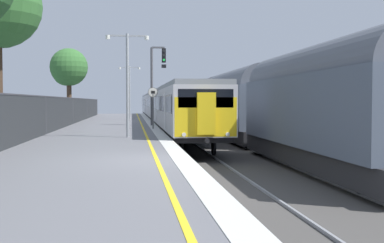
{
  "coord_description": "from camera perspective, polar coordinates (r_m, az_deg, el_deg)",
  "views": [
    {
      "loc": [
        -1.06,
        -14.0,
        1.68
      ],
      "look_at": [
        1.66,
        7.88,
        0.78
      ],
      "focal_mm": 45.51,
      "sensor_mm": 36.0,
      "label": 1
    }
  ],
  "objects": [
    {
      "name": "platform_lamp_mid",
      "position": [
        22.99,
        -7.57,
        5.4
      ],
      "size": [
        2.0,
        0.2,
        4.85
      ],
      "color": "#93999E",
      "rests_on": "ground"
    },
    {
      "name": "speed_limit_sign",
      "position": [
        30.07,
        -4.59,
        2.25
      ],
      "size": [
        0.59,
        0.08,
        2.55
      ],
      "color": "#59595B",
      "rests_on": "ground"
    },
    {
      "name": "commuter_train_at_platform",
      "position": [
        51.64,
        -3.58,
        1.88
      ],
      "size": [
        2.83,
        62.47,
        3.81
      ],
      "color": "#B7B7BC",
      "rests_on": "ground"
    },
    {
      "name": "platform_lamp_far",
      "position": [
        45.93,
        -7.33,
        3.95
      ],
      "size": [
        2.0,
        0.2,
        4.98
      ],
      "color": "#93999E",
      "rests_on": "ground"
    },
    {
      "name": "freight_train_adjacent_track",
      "position": [
        33.45,
        5.28,
        2.23
      ],
      "size": [
        2.6,
        43.57,
        4.77
      ],
      "color": "#232326",
      "rests_on": "ground"
    },
    {
      "name": "signal_gantry",
      "position": [
        34.31,
        -4.31,
        5.26
      ],
      "size": [
        1.1,
        0.24,
        5.53
      ],
      "color": "#47474C",
      "rests_on": "ground"
    },
    {
      "name": "background_tree_left",
      "position": [
        41.41,
        -14.32,
        5.99
      ],
      "size": [
        3.08,
        3.08,
        6.06
      ],
      "color": "#473323",
      "rests_on": "ground"
    },
    {
      "name": "ground",
      "position": [
        14.66,
        7.68,
        -6.66
      ],
      "size": [
        17.4,
        110.0,
        1.21
      ],
      "color": "slate"
    }
  ]
}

